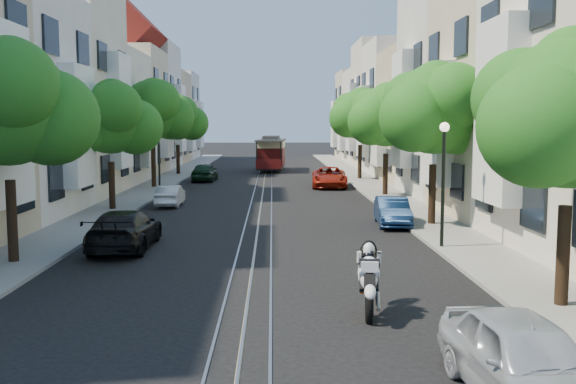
{
  "coord_description": "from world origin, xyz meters",
  "views": [
    {
      "loc": [
        0.6,
        -17.16,
        4.23
      ],
      "look_at": [
        1.21,
        7.93,
        1.55
      ],
      "focal_mm": 40.0,
      "sensor_mm": 36.0,
      "label": 1
    }
  ],
  "objects": [
    {
      "name": "ground",
      "position": [
        0.0,
        28.0,
        0.0
      ],
      "size": [
        200.0,
        200.0,
        0.0
      ],
      "primitive_type": "plane",
      "color": "black",
      "rests_on": "ground"
    },
    {
      "name": "tree_e_c",
      "position": [
        7.26,
        19.98,
        4.6
      ],
      "size": [
        4.84,
        3.99,
        6.52
      ],
      "color": "black",
      "rests_on": "ground"
    },
    {
      "name": "townhouses_east",
      "position": [
        11.87,
        27.91,
        5.18
      ],
      "size": [
        7.75,
        72.0,
        12.0
      ],
      "color": "beige",
      "rests_on": "ground"
    },
    {
      "name": "lane_line",
      "position": [
        0.0,
        28.0,
        0.0
      ],
      "size": [
        0.08,
        80.0,
        0.01
      ],
      "primitive_type": "cube",
      "color": "tan",
      "rests_on": "ground"
    },
    {
      "name": "tree_w_c",
      "position": [
        -7.14,
        24.98,
        5.07
      ],
      "size": [
        5.13,
        4.28,
        7.09
      ],
      "color": "black",
      "rests_on": "ground"
    },
    {
      "name": "townhouses_west",
      "position": [
        -11.87,
        27.91,
        5.08
      ],
      "size": [
        7.75,
        72.0,
        11.76
      ],
      "color": "silver",
      "rests_on": "ground"
    },
    {
      "name": "parked_car_e_mid",
      "position": [
        5.6,
        9.19,
        0.59
      ],
      "size": [
        1.5,
        3.69,
        1.19
      ],
      "primitive_type": "imported",
      "rotation": [
        0.0,
        0.0,
        -0.07
      ],
      "color": "#0D2244",
      "rests_on": "ground"
    },
    {
      "name": "tree_w_d",
      "position": [
        -7.14,
        35.98,
        4.6
      ],
      "size": [
        4.84,
        3.99,
        6.52
      ],
      "color": "black",
      "rests_on": "ground"
    },
    {
      "name": "rail_slot",
      "position": [
        0.0,
        28.0,
        0.01
      ],
      "size": [
        0.06,
        80.0,
        0.02
      ],
      "primitive_type": "cube",
      "color": "gray",
      "rests_on": "ground"
    },
    {
      "name": "tree_w_b",
      "position": [
        -7.14,
        13.98,
        4.4
      ],
      "size": [
        4.72,
        3.87,
        6.27
      ],
      "color": "black",
      "rests_on": "ground"
    },
    {
      "name": "lamp_west",
      "position": [
        -6.3,
        22.0,
        2.85
      ],
      "size": [
        0.32,
        0.32,
        4.16
      ],
      "color": "black",
      "rests_on": "ground"
    },
    {
      "name": "sidewalk_west",
      "position": [
        -7.25,
        28.0,
        0.06
      ],
      "size": [
        2.5,
        80.0,
        0.12
      ],
      "primitive_type": "cube",
      "color": "gray",
      "rests_on": "ground"
    },
    {
      "name": "rail_left",
      "position": [
        -0.55,
        28.0,
        0.01
      ],
      "size": [
        0.06,
        80.0,
        0.02
      ],
      "primitive_type": "cube",
      "color": "gray",
      "rests_on": "ground"
    },
    {
      "name": "parked_car_w_near",
      "position": [
        -4.4,
        4.35,
        0.67
      ],
      "size": [
        1.9,
        4.65,
        1.35
      ],
      "primitive_type": "imported",
      "rotation": [
        0.0,
        0.0,
        3.14
      ],
      "color": "black",
      "rests_on": "ground"
    },
    {
      "name": "tree_e_b",
      "position": [
        7.26,
        8.98,
        4.73
      ],
      "size": [
        4.93,
        4.08,
        6.68
      ],
      "color": "black",
      "rests_on": "ground"
    },
    {
      "name": "parked_car_e_near",
      "position": [
        4.4,
        -7.92,
        0.68
      ],
      "size": [
        1.93,
        4.13,
        1.37
      ],
      "primitive_type": "imported",
      "rotation": [
        0.0,
        0.0,
        0.08
      ],
      "color": "#ACB1B8",
      "rests_on": "ground"
    },
    {
      "name": "sidewalk_east",
      "position": [
        7.25,
        28.0,
        0.06
      ],
      "size": [
        2.5,
        80.0,
        0.12
      ],
      "primitive_type": "cube",
      "color": "gray",
      "rests_on": "ground"
    },
    {
      "name": "sportbike_rider",
      "position": [
        2.73,
        -3.25,
        0.9
      ],
      "size": [
        0.7,
        2.16,
        1.6
      ],
      "rotation": [
        0.0,
        0.0,
        -0.12
      ],
      "color": "black",
      "rests_on": "ground"
    },
    {
      "name": "tree_e_d",
      "position": [
        7.26,
        30.98,
        4.87
      ],
      "size": [
        5.01,
        4.16,
        6.85
      ],
      "color": "black",
      "rests_on": "ground"
    },
    {
      "name": "parked_car_w_mid",
      "position": [
        -4.68,
        15.87,
        0.54
      ],
      "size": [
        1.16,
        3.28,
        1.08
      ],
      "primitive_type": "imported",
      "rotation": [
        0.0,
        0.0,
        3.15
      ],
      "color": "silver",
      "rests_on": "ground"
    },
    {
      "name": "parked_car_e_far",
      "position": [
        4.4,
        25.32,
        0.68
      ],
      "size": [
        2.57,
        5.04,
        1.36
      ],
      "primitive_type": "imported",
      "rotation": [
        0.0,
        0.0,
        -0.07
      ],
      "color": "maroon",
      "rests_on": "ground"
    },
    {
      "name": "rail_right",
      "position": [
        0.55,
        28.0,
        0.01
      ],
      "size": [
        0.06,
        80.0,
        0.02
      ],
      "primitive_type": "cube",
      "color": "gray",
      "rests_on": "ground"
    },
    {
      "name": "tree_e_a",
      "position": [
        7.26,
        -3.02,
        4.4
      ],
      "size": [
        4.72,
        3.87,
        6.27
      ],
      "color": "black",
      "rests_on": "ground"
    },
    {
      "name": "lamp_east",
      "position": [
        6.3,
        4.0,
        2.85
      ],
      "size": [
        0.32,
        0.32,
        4.16
      ],
      "color": "black",
      "rests_on": "ground"
    },
    {
      "name": "parked_car_w_far",
      "position": [
        -4.4,
        30.23,
        0.68
      ],
      "size": [
        1.81,
        4.06,
        1.36
      ],
      "primitive_type": "imported",
      "rotation": [
        0.0,
        0.0,
        3.09
      ],
      "color": "black",
      "rests_on": "ground"
    },
    {
      "name": "tree_w_a",
      "position": [
        -7.14,
        1.98,
        4.73
      ],
      "size": [
        4.93,
        4.08,
        6.68
      ],
      "color": "black",
      "rests_on": "ground"
    },
    {
      "name": "cable_car",
      "position": [
        0.5,
        40.67,
        1.7
      ],
      "size": [
        2.8,
        7.61,
        2.87
      ],
      "rotation": [
        0.0,
        0.0,
        -0.06
      ],
      "color": "black",
      "rests_on": "ground"
    }
  ]
}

